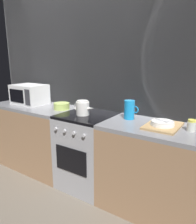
{
  "coord_description": "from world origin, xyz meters",
  "views": [
    {
      "loc": [
        1.44,
        -1.94,
        1.54
      ],
      "look_at": [
        0.15,
        0.0,
        0.95
      ],
      "focal_mm": 34.87,
      "sensor_mm": 36.0,
      "label": 1
    }
  ],
  "objects_px": {
    "stove_unit": "(87,151)",
    "microwave": "(30,94)",
    "pitcher": "(129,110)",
    "kettle": "(83,108)",
    "dish_pile": "(163,125)",
    "mixing_bowl": "(62,106)",
    "spice_jar": "(192,125)"
  },
  "relations": [
    {
      "from": "pitcher",
      "to": "mixing_bowl",
      "type": "bearing_deg",
      "value": -175.95
    },
    {
      "from": "mixing_bowl",
      "to": "spice_jar",
      "type": "bearing_deg",
      "value": 0.43
    },
    {
      "from": "spice_jar",
      "to": "mixing_bowl",
      "type": "bearing_deg",
      "value": -179.57
    },
    {
      "from": "stove_unit",
      "to": "microwave",
      "type": "height_order",
      "value": "microwave"
    },
    {
      "from": "pitcher",
      "to": "kettle",
      "type": "bearing_deg",
      "value": -164.6
    },
    {
      "from": "mixing_bowl",
      "to": "dish_pile",
      "type": "distance_m",
      "value": 1.3
    },
    {
      "from": "stove_unit",
      "to": "spice_jar",
      "type": "relative_size",
      "value": 8.57
    },
    {
      "from": "pitcher",
      "to": "microwave",
      "type": "bearing_deg",
      "value": -177.15
    },
    {
      "from": "microwave",
      "to": "mixing_bowl",
      "type": "height_order",
      "value": "microwave"
    },
    {
      "from": "dish_pile",
      "to": "spice_jar",
      "type": "bearing_deg",
      "value": 6.55
    },
    {
      "from": "microwave",
      "to": "stove_unit",
      "type": "bearing_deg",
      "value": -1.51
    },
    {
      "from": "pitcher",
      "to": "dish_pile",
      "type": "distance_m",
      "value": 0.4
    },
    {
      "from": "stove_unit",
      "to": "kettle",
      "type": "bearing_deg",
      "value": -124.63
    },
    {
      "from": "microwave",
      "to": "mixing_bowl",
      "type": "bearing_deg",
      "value": 1.0
    },
    {
      "from": "kettle",
      "to": "mixing_bowl",
      "type": "height_order",
      "value": "kettle"
    },
    {
      "from": "dish_pile",
      "to": "microwave",
      "type": "bearing_deg",
      "value": 179.8
    },
    {
      "from": "microwave",
      "to": "dish_pile",
      "type": "height_order",
      "value": "microwave"
    },
    {
      "from": "stove_unit",
      "to": "kettle",
      "type": "relative_size",
      "value": 3.16
    },
    {
      "from": "stove_unit",
      "to": "mixing_bowl",
      "type": "distance_m",
      "value": 0.65
    },
    {
      "from": "stove_unit",
      "to": "spice_jar",
      "type": "bearing_deg",
      "value": 2.49
    },
    {
      "from": "kettle",
      "to": "spice_jar",
      "type": "xyz_separation_m",
      "value": [
        1.15,
        0.09,
        -0.03
      ]
    },
    {
      "from": "microwave",
      "to": "spice_jar",
      "type": "height_order",
      "value": "microwave"
    },
    {
      "from": "stove_unit",
      "to": "kettle",
      "type": "height_order",
      "value": "kettle"
    },
    {
      "from": "pitcher",
      "to": "dish_pile",
      "type": "xyz_separation_m",
      "value": [
        0.39,
        -0.08,
        -0.08
      ]
    },
    {
      "from": "kettle",
      "to": "pitcher",
      "type": "xyz_separation_m",
      "value": [
        0.51,
        0.14,
        0.02
      ]
    },
    {
      "from": "stove_unit",
      "to": "dish_pile",
      "type": "xyz_separation_m",
      "value": [
        0.87,
        0.02,
        0.47
      ]
    },
    {
      "from": "microwave",
      "to": "kettle",
      "type": "relative_size",
      "value": 1.62
    },
    {
      "from": "pitcher",
      "to": "spice_jar",
      "type": "xyz_separation_m",
      "value": [
        0.63,
        -0.05,
        -0.05
      ]
    },
    {
      "from": "kettle",
      "to": "dish_pile",
      "type": "bearing_deg",
      "value": 3.83
    },
    {
      "from": "spice_jar",
      "to": "kettle",
      "type": "bearing_deg",
      "value": -175.58
    },
    {
      "from": "mixing_bowl",
      "to": "dish_pile",
      "type": "height_order",
      "value": "mixing_bowl"
    },
    {
      "from": "microwave",
      "to": "kettle",
      "type": "distance_m",
      "value": 0.99
    }
  ]
}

